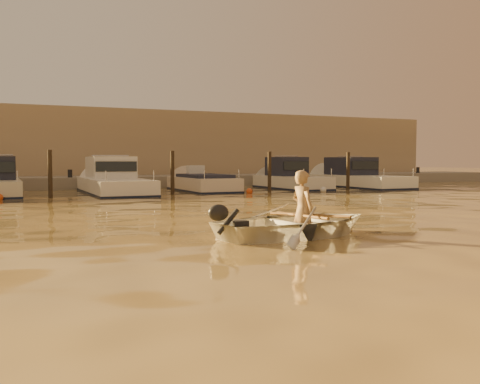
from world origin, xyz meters
name	(u,v)px	position (x,y,z in m)	size (l,w,h in m)	color
ground_plane	(361,230)	(0.00, 0.00, 0.00)	(160.00, 160.00, 0.00)	olive
dinghy	(299,223)	(-1.74, -0.19, 0.26)	(2.64, 3.70, 0.77)	white
person	(303,210)	(-1.64, -0.18, 0.53)	(0.61, 0.40, 1.66)	#9D774E
outboard_motor	(239,227)	(-3.22, -0.43, 0.28)	(0.90, 0.40, 0.70)	black
oar_port	(308,215)	(-1.49, -0.15, 0.42)	(0.06, 0.06, 2.10)	brown
oar_starboard	(301,216)	(-1.69, -0.18, 0.42)	(0.06, 0.06, 2.10)	brown
moored_boat_2	(114,180)	(-2.45, 16.00, 0.62)	(2.50, 8.31, 1.75)	white
moored_boat_3	(203,186)	(2.07, 16.00, 0.22)	(2.19, 6.26, 0.95)	beige
moored_boat_4	(291,177)	(7.30, 16.00, 0.62)	(2.06, 6.41, 1.75)	silver
moored_boat_5	(358,176)	(11.78, 16.00, 0.62)	(2.45, 8.15, 1.75)	white
piling_1	(50,176)	(-5.50, 13.80, 0.90)	(0.18, 0.18, 2.20)	#2D2319
piling_2	(172,175)	(-0.20, 13.80, 0.90)	(0.18, 0.18, 2.20)	#2D2319
piling_3	(269,174)	(4.80, 13.80, 0.90)	(0.18, 0.18, 2.20)	#2D2319
piling_4	(348,173)	(9.50, 13.80, 0.90)	(0.18, 0.18, 2.20)	#2D2319
fender_c	(135,195)	(-2.13, 12.89, 0.10)	(0.30, 0.30, 0.30)	white
fender_d	(249,191)	(3.34, 13.04, 0.10)	(0.30, 0.30, 0.30)	#CD4718
fender_e	(323,190)	(7.28, 12.75, 0.10)	(0.30, 0.30, 0.30)	silver
quay	(138,184)	(0.00, 21.50, 0.15)	(52.00, 4.00, 1.00)	gray
waterfront_building	(118,148)	(0.00, 27.00, 2.40)	(46.00, 7.00, 4.80)	#9E8466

